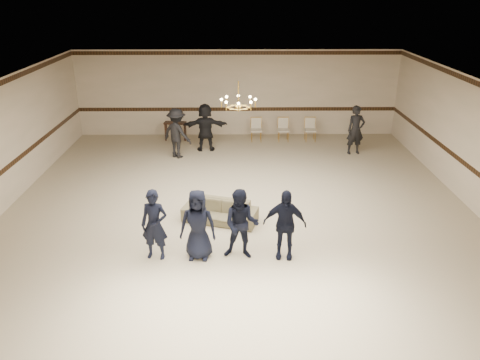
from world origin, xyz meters
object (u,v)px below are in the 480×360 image
object	(u,v)px
settee	(220,212)
adult_right	(356,130)
banquet_chair_left	(256,130)
boy_a	(154,225)
banquet_chair_right	(310,130)
boy_d	(285,224)
chandelier	(238,94)
adult_left	(177,133)
adult_mid	(205,127)
boy_b	(198,225)
boy_c	(241,225)
banquet_chair_mid	(283,130)
console_table	(176,131)

from	to	relation	value
settee	adult_right	size ratio (longest dim) A/B	1.08
banquet_chair_left	settee	bearing A→B (deg)	-100.36
settee	boy_a	bearing A→B (deg)	-111.82
boy_a	banquet_chair_right	xyz separation A→B (m)	(4.46, 7.98, -0.35)
boy_d	banquet_chair_left	world-z (taller)	boy_d
chandelier	adult_left	distance (m)	4.48
boy_a	banquet_chair_left	size ratio (longest dim) A/B	1.82
boy_d	adult_mid	bearing A→B (deg)	113.71
boy_b	boy_c	xyz separation A→B (m)	(0.90, 0.00, 0.00)
settee	adult_right	world-z (taller)	adult_right
settee	adult_right	bearing A→B (deg)	65.05
adult_right	banquet_chair_mid	bearing A→B (deg)	140.08
chandelier	adult_left	world-z (taller)	chandelier
boy_b	boy_c	bearing A→B (deg)	5.33
adult_right	banquet_chair_mid	world-z (taller)	adult_right
boy_a	adult_left	bearing A→B (deg)	100.93
banquet_chair_left	banquet_chair_mid	xyz separation A→B (m)	(1.00, 0.00, 0.00)
adult_right	banquet_chair_left	world-z (taller)	adult_right
adult_mid	console_table	xyz separation A→B (m)	(-1.19, 1.22, -0.49)
boy_a	chandelier	bearing A→B (deg)	66.62
settee	banquet_chair_mid	world-z (taller)	banquet_chair_mid
adult_right	console_table	bearing A→B (deg)	157.36
boy_c	banquet_chair_mid	bearing A→B (deg)	86.26
adult_right	banquet_chair_mid	distance (m)	2.73
adult_left	banquet_chair_right	distance (m)	5.03
adult_right	adult_left	bearing A→B (deg)	174.62
boy_a	boy_d	distance (m)	2.70
boy_a	console_table	bearing A→B (deg)	102.47
adult_left	adult_mid	world-z (taller)	same
boy_c	banquet_chair_right	world-z (taller)	boy_c
boy_b	boy_c	distance (m)	0.90
adult_right	console_table	distance (m)	6.52
chandelier	boy_c	size ratio (longest dim) A/B	0.61
boy_d	adult_mid	xyz separation A→B (m)	(-2.04, 6.96, 0.06)
adult_right	banquet_chair_right	xyz separation A→B (m)	(-1.29, 1.42, -0.41)
adult_left	boy_b	bearing A→B (deg)	133.90
boy_c	boy_b	bearing A→B (deg)	-171.97
boy_c	boy_d	xyz separation A→B (m)	(0.90, 0.00, 0.00)
boy_b	console_table	world-z (taller)	boy_b
chandelier	adult_right	bearing A→B (deg)	43.17
boy_b	settee	xyz separation A→B (m)	(0.40, 1.62, -0.51)
boy_d	adult_left	size ratio (longest dim) A/B	0.93
banquet_chair_left	banquet_chair_mid	world-z (taller)	same
chandelier	banquet_chair_left	bearing A→B (deg)	82.32
boy_a	settee	size ratio (longest dim) A/B	0.86
boy_b	banquet_chair_left	bearing A→B (deg)	84.26
settee	banquet_chair_right	world-z (taller)	banquet_chair_right
boy_a	boy_b	distance (m)	0.90
boy_b	settee	distance (m)	1.74
console_table	adult_mid	bearing A→B (deg)	-41.27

